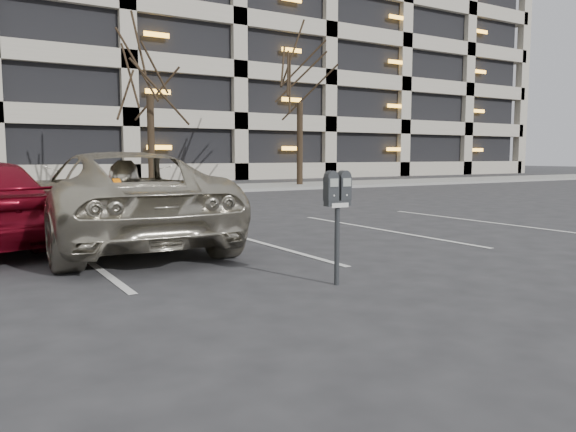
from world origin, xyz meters
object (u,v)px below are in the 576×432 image
tree_c (148,36)px  tree_d (300,50)px  parking_meter (337,200)px  suv_silver (118,199)px

tree_c → tree_d: (7.00, 0.00, 0.13)m
tree_c → tree_d: bearing=0.0°
parking_meter → tree_d: bearing=60.1°
suv_silver → tree_d: bearing=-130.0°
tree_c → suv_silver: (-4.67, -12.91, -5.34)m
tree_c → suv_silver: tree_c is taller
tree_c → parking_meter: 18.10m
tree_d → suv_silver: bearing=-132.1°
tree_c → tree_d: tree_d is taller
parking_meter → tree_c: bearing=80.3°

